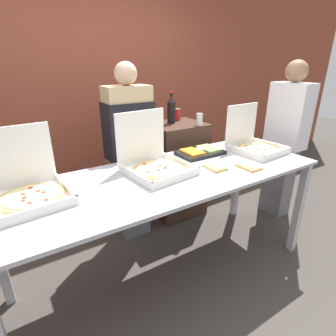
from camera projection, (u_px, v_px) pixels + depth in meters
name	position (u px, v px, depth m)	size (l,w,h in m)	color
ground_plane	(168.00, 272.00, 2.23)	(16.00, 16.00, 0.00)	#423D38
brick_wall_behind	(90.00, 86.00, 3.04)	(10.00, 0.06, 2.80)	brown
buffet_table	(168.00, 187.00, 1.93)	(2.40, 0.85, 0.90)	#B7BABF
pizza_box_far_left	(154.00, 161.00, 1.93)	(0.48, 0.49, 0.42)	white
pizza_box_near_right	(254.00, 143.00, 2.38)	(0.43, 0.45, 0.40)	white
pizza_box_far_right	(28.00, 187.00, 1.53)	(0.45, 0.46, 0.41)	white
paper_plate_front_right	(215.00, 167.00, 1.99)	(0.21, 0.21, 0.03)	white
paper_plate_front_center	(249.00, 167.00, 1.99)	(0.22, 0.22, 0.03)	white
veggie_tray	(200.00, 152.00, 2.31)	(0.40, 0.25, 0.05)	black
sideboard_podium	(176.00, 170.00, 2.96)	(0.56, 0.49, 1.06)	#382319
soda_bottle	(171.00, 110.00, 2.74)	(0.09, 0.09, 0.32)	black
soda_can_silver	(199.00, 119.00, 2.65)	(0.07, 0.07, 0.12)	silver
soda_can_colored	(178.00, 114.00, 2.91)	(0.07, 0.07, 0.12)	red
person_server_vest	(130.00, 146.00, 2.42)	(0.42, 0.24, 1.67)	slate
person_guest_plaid	(285.00, 140.00, 2.82)	(0.22, 0.40, 1.69)	slate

